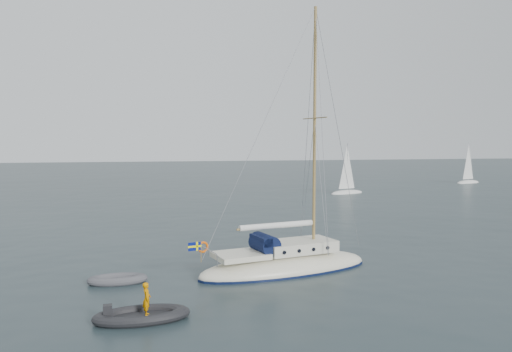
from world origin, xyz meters
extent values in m
plane|color=black|center=(0.00, 0.00, 0.00)|extent=(300.00, 300.00, 0.00)
ellipsoid|color=beige|center=(-1.18, -1.34, 0.17)|extent=(10.09, 3.14, 1.68)
cube|color=beige|center=(-0.40, -1.34, 1.32)|extent=(4.04, 2.13, 0.62)
cube|color=beige|center=(-3.87, -1.34, 1.14)|extent=(2.69, 2.13, 0.28)
cylinder|color=black|center=(-2.47, -1.34, 1.63)|extent=(1.08, 1.85, 1.08)
cube|color=black|center=(-2.70, -1.34, 1.86)|extent=(0.50, 1.85, 0.45)
cylinder|color=olive|center=(0.61, -1.34, 7.74)|extent=(0.17, 0.17, 13.46)
cylinder|color=olive|center=(0.61, -1.34, 8.41)|extent=(0.06, 2.47, 0.06)
cylinder|color=olive|center=(-1.74, -1.34, 2.52)|extent=(4.71, 0.11, 0.11)
cylinder|color=silver|center=(-1.74, -1.34, 2.58)|extent=(4.38, 0.31, 0.31)
cylinder|color=#94949C|center=(-5.67, -1.34, 1.63)|extent=(0.04, 2.47, 0.04)
torus|color=#F35904|center=(-5.72, -0.67, 1.63)|extent=(0.61, 0.11, 0.61)
cylinder|color=olive|center=(-6.06, -1.34, 1.51)|extent=(0.03, 0.03, 1.01)
cube|color=#061161|center=(-6.40, -1.34, 1.85)|extent=(0.67, 0.02, 0.43)
cube|color=#FFEF03|center=(-6.40, -1.34, 1.85)|extent=(0.70, 0.03, 0.10)
cube|color=#FFEF03|center=(-6.27, -1.34, 1.85)|extent=(0.10, 0.03, 0.45)
cylinder|color=black|center=(-1.85, -0.26, 1.32)|extent=(0.20, 0.07, 0.20)
cylinder|color=black|center=(-1.85, -2.42, 1.32)|extent=(0.20, 0.07, 0.20)
cylinder|color=black|center=(-0.96, -0.26, 1.32)|extent=(0.20, 0.07, 0.20)
cylinder|color=black|center=(-0.96, -2.42, 1.32)|extent=(0.20, 0.07, 0.20)
cylinder|color=black|center=(-0.06, -0.26, 1.32)|extent=(0.20, 0.07, 0.20)
cylinder|color=black|center=(-0.06, -2.42, 1.32)|extent=(0.20, 0.07, 0.20)
cylinder|color=black|center=(0.84, -0.26, 1.32)|extent=(0.20, 0.07, 0.20)
cylinder|color=black|center=(0.84, -2.42, 1.32)|extent=(0.20, 0.07, 0.20)
cube|color=#444449|center=(-10.08, -1.76, 0.13)|extent=(1.82, 0.75, 0.11)
cube|color=black|center=(-8.84, -7.37, 0.14)|extent=(2.40, 1.00, 0.12)
cube|color=black|center=(-10.14, -7.37, 0.45)|extent=(0.35, 0.35, 0.60)
imported|color=#CF7B00|center=(-8.64, -7.37, 0.85)|extent=(0.35, 0.51, 1.35)
ellipsoid|color=silver|center=(44.86, 47.39, 0.05)|extent=(5.60, 1.87, 0.93)
cylinder|color=#94949C|center=(44.86, 47.39, 3.73)|extent=(0.09, 0.09, 6.54)
cone|color=silver|center=(44.82, 47.39, 3.73)|extent=(2.99, 2.99, 6.07)
ellipsoid|color=silver|center=(18.07, 35.96, 0.05)|extent=(5.50, 1.83, 0.92)
cylinder|color=#94949C|center=(18.07, 35.96, 3.67)|extent=(0.09, 0.09, 6.42)
cone|color=silver|center=(18.02, 35.96, 3.67)|extent=(2.93, 2.93, 5.96)
camera|label=1|loc=(-8.58, -27.31, 7.14)|focal=35.00mm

